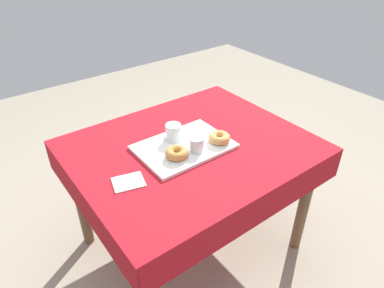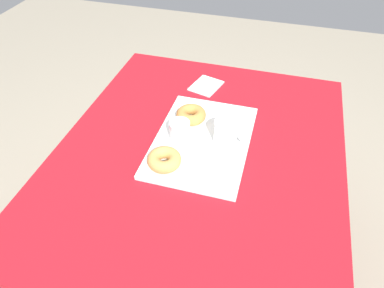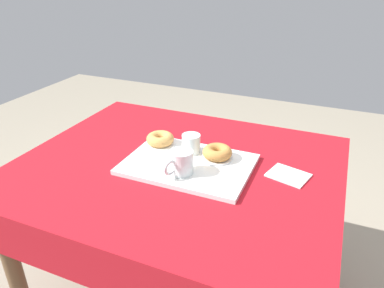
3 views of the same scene
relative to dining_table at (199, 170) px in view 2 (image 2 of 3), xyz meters
name	(u,v)px [view 2 (image 2 of 3)]	position (x,y,z in m)	size (l,w,h in m)	color
ground_plane	(197,258)	(0.00, 0.00, -0.65)	(6.00, 6.00, 0.00)	gray
dining_table	(199,170)	(0.00, 0.00, 0.00)	(1.22, 1.01, 0.75)	#A8141E
serving_tray	(203,141)	(0.05, 0.00, 0.11)	(0.47, 0.34, 0.02)	white
tea_mug_left	(226,133)	(0.06, -0.08, 0.16)	(0.08, 0.12, 0.09)	silver
water_glass_near	(180,132)	(0.03, 0.08, 0.15)	(0.07, 0.07, 0.08)	silver
donut_plate_left	(165,165)	(-0.12, 0.09, 0.12)	(0.12, 0.12, 0.01)	white
sugar_donut_left	(164,160)	(-0.12, 0.09, 0.14)	(0.11, 0.11, 0.04)	tan
donut_plate_right	(191,120)	(0.14, 0.07, 0.12)	(0.12, 0.12, 0.01)	white
sugar_donut_right	(191,115)	(0.14, 0.07, 0.14)	(0.11, 0.11, 0.04)	#BC7F3D
paper_napkin	(206,86)	(0.41, 0.08, 0.10)	(0.14, 0.11, 0.01)	white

